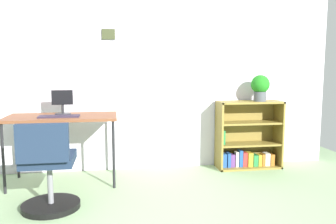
{
  "coord_description": "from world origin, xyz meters",
  "views": [
    {
      "loc": [
        -0.2,
        -2.19,
        1.27
      ],
      "look_at": [
        0.35,
        1.3,
        0.82
      ],
      "focal_mm": 37.01,
      "sensor_mm": 36.0,
      "label": 1
    }
  ],
  "objects": [
    {
      "name": "bookshelf_low",
      "position": [
        1.49,
        1.95,
        0.37
      ],
      "size": [
        0.81,
        0.3,
        0.85
      ],
      "color": "olive",
      "rests_on": "ground_plane"
    },
    {
      "name": "keyboard",
      "position": [
        -0.77,
        1.57,
        0.76
      ],
      "size": [
        0.42,
        0.15,
        0.02
      ],
      "primitive_type": "cube",
      "color": "#292132",
      "rests_on": "desk"
    },
    {
      "name": "wall_back",
      "position": [
        -0.0,
        2.15,
        1.21
      ],
      "size": [
        5.2,
        0.12,
        2.42
      ],
      "color": "silver",
      "rests_on": "ground_plane"
    },
    {
      "name": "office_chair",
      "position": [
        -0.78,
        0.9,
        0.35
      ],
      "size": [
        0.52,
        0.55,
        0.82
      ],
      "color": "black",
      "rests_on": "ground_plane"
    },
    {
      "name": "potted_plant_on_shelf",
      "position": [
        1.61,
        1.9,
        1.04
      ],
      "size": [
        0.23,
        0.23,
        0.33
      ],
      "color": "#474C51",
      "rests_on": "bookshelf_low"
    },
    {
      "name": "desk",
      "position": [
        -0.76,
        1.68,
        0.7
      ],
      "size": [
        1.18,
        0.61,
        0.75
      ],
      "color": "brown",
      "rests_on": "ground_plane"
    },
    {
      "name": "monitor",
      "position": [
        -0.76,
        1.79,
        0.88
      ],
      "size": [
        0.23,
        0.18,
        0.27
      ],
      "color": "#262628",
      "rests_on": "desk"
    }
  ]
}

